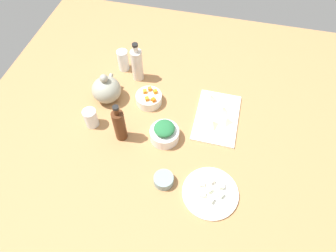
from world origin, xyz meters
The scene contains 28 objects.
tabletop centered at (0.00, 0.00, 1.50)cm, with size 190.00×190.00×3.00cm, color #AC7949.
cutting_board centered at (13.58, -21.03, 3.50)cm, with size 31.20×20.23×1.00cm, color silver.
plate_tofu centered at (-25.58, -23.83, 3.60)cm, with size 23.02×23.02×1.20cm, color white.
bowl_greens centered at (-3.46, 0.83, 5.92)cm, with size 13.28×13.28×5.85cm, color white.
bowl_carrots centered at (15.74, 13.54, 5.51)cm, with size 12.84×12.84×5.02cm, color white.
bowl_small_side centered at (-25.00, -4.10, 5.01)cm, with size 8.24×8.24×4.02cm, color gray.
teapot centered at (13.49, 34.37, 9.43)cm, with size 15.99×14.36×16.07cm.
bottle_0 centered at (30.93, 23.65, 12.44)cm, with size 5.88×5.88×22.43cm.
bottle_1 centered at (-7.21, 20.23, 12.15)cm, with size 5.34×5.34×21.73cm.
drinking_glass_0 centered at (-3.59, 36.08, 7.70)cm, with size 6.30×6.30×9.40cm, color white.
drinking_glass_1 centered at (35.72, 33.23, 8.92)cm, with size 5.76×5.76×11.83cm, color white.
carrot_cube_0 centered at (19.20, 13.86, 8.92)cm, with size 1.80×1.80×1.80cm, color orange.
carrot_cube_1 centered at (16.96, 15.72, 8.92)cm, with size 1.80×1.80×1.80cm, color orange.
carrot_cube_2 centered at (12.67, 13.42, 8.92)cm, with size 1.80×1.80×1.80cm, color orange.
carrot_cube_3 centered at (18.09, 10.74, 8.92)cm, with size 1.80×1.80×1.80cm, color orange.
carrot_cube_4 centered at (12.80, 10.24, 8.92)cm, with size 1.80×1.80×1.80cm, color orange.
chopped_greens_mound centered at (-3.46, 0.83, 10.70)cm, with size 9.55×9.31×3.70cm, color #256B3A.
tofu_cube_0 centered at (-27.68, -20.89, 5.30)cm, with size 2.20×2.20×2.20cm, color silver.
tofu_cube_1 centered at (-21.09, -23.35, 5.30)cm, with size 2.20×2.20×2.20cm, color white.
tofu_cube_2 centered at (-26.14, -27.85, 5.30)cm, with size 2.20×2.20×2.20cm, color white.
tofu_cube_3 centered at (-29.26, -24.38, 5.30)cm, with size 2.20×2.20×2.20cm, color white.
tofu_cube_4 centered at (-23.31, -19.70, 5.30)cm, with size 2.20×2.20×2.20cm, color silver.
tofu_cube_5 centered at (-22.36, -27.81, 5.30)cm, with size 2.20×2.20×2.20cm, color white.
tofu_cube_6 centered at (-24.93, -23.14, 5.30)cm, with size 2.20×2.20×2.20cm, color #ECF2CD.
dumpling_0 centered at (23.73, -16.20, 5.19)cm, with size 4.65×3.96×2.39cm, color beige.
dumpling_1 centered at (17.29, -22.94, 5.37)cm, with size 4.96×4.89×2.74cm, color beige.
dumpling_2 centered at (11.49, -25.37, 5.38)cm, with size 5.61×4.99×2.77cm, color beige.
dumpling_3 centered at (7.89, -19.27, 5.59)cm, with size 5.39×5.26×3.18cm, color beige.
Camera 1 is at (-76.69, -18.30, 119.18)cm, focal length 32.07 mm.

